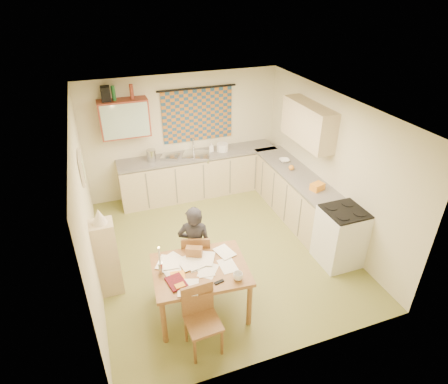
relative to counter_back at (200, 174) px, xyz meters
name	(u,v)px	position (x,y,z in m)	size (l,w,h in m)	color
floor	(220,249)	(-0.22, -1.95, -0.46)	(4.00, 4.50, 0.02)	olive
ceiling	(220,106)	(-0.22, -1.95, 2.06)	(4.00, 4.50, 0.02)	white
wall_back	(184,135)	(-0.22, 0.31, 0.80)	(4.00, 0.02, 2.50)	beige
wall_front	(290,281)	(-0.22, -4.21, 0.80)	(4.00, 0.02, 2.50)	beige
wall_left	(85,208)	(-2.23, -1.95, 0.80)	(0.02, 4.50, 2.50)	beige
wall_right	(330,166)	(1.79, -1.95, 0.80)	(0.02, 4.50, 2.50)	beige
window_blind	(198,115)	(0.08, 0.27, 1.20)	(1.45, 0.03, 1.05)	navy
curtain_rod	(197,88)	(0.08, 0.25, 1.75)	(0.04, 0.04, 1.60)	black
wall_cabinet	(124,118)	(-1.37, 0.13, 1.35)	(0.90, 0.34, 0.70)	maroon
wall_cabinet_glass	(126,121)	(-1.37, -0.04, 1.35)	(0.84, 0.02, 0.64)	#99B2A5
upper_cabinet_right	(308,124)	(1.61, -1.40, 1.40)	(0.34, 1.30, 0.70)	tan
framed_print	(82,167)	(-2.19, -1.55, 1.25)	(0.04, 0.50, 0.40)	beige
print_canvas	(83,167)	(-2.16, -1.55, 1.25)	(0.01, 0.42, 0.32)	beige
counter_back	(200,174)	(0.00, 0.00, 0.00)	(3.30, 0.62, 0.92)	tan
counter_right	(300,200)	(1.48, -1.63, 0.00)	(0.62, 2.95, 0.92)	tan
stove	(340,236)	(1.48, -2.90, 0.04)	(0.63, 0.63, 0.98)	white
sink	(197,156)	(-0.05, 0.00, 0.43)	(0.55, 0.45, 0.10)	silver
tap	(193,145)	(-0.06, 0.18, 0.61)	(0.03, 0.03, 0.28)	silver
dish_rack	(170,157)	(-0.60, 0.00, 0.50)	(0.35, 0.30, 0.06)	silver
kettle	(151,155)	(-0.97, 0.00, 0.59)	(0.18, 0.18, 0.24)	silver
mixing_bowl	(222,147)	(0.52, 0.00, 0.55)	(0.24, 0.24, 0.16)	white
soap_bottle	(211,147)	(0.29, 0.05, 0.56)	(0.10, 0.10, 0.19)	white
bowl	(284,160)	(1.48, -0.91, 0.49)	(0.24, 0.24, 0.05)	white
orange_bag	(317,187)	(1.48, -2.11, 0.53)	(0.22, 0.16, 0.12)	orange
fruit_orange	(291,168)	(1.43, -1.29, 0.52)	(0.10, 0.10, 0.10)	orange
speaker	(106,94)	(-1.63, 0.13, 1.83)	(0.16, 0.20, 0.26)	black
bottle_green	(114,93)	(-1.50, 0.13, 1.83)	(0.07, 0.07, 0.26)	#195926
bottle_brown	(132,92)	(-1.18, 0.13, 1.83)	(0.07, 0.07, 0.26)	maroon
dining_table	(201,289)	(-0.92, -3.15, -0.07)	(1.32, 1.04, 0.75)	brown
chair_far	(197,266)	(-0.81, -2.56, -0.17)	(0.51, 0.51, 0.90)	brown
chair_near	(203,331)	(-1.08, -3.74, -0.17)	(0.43, 0.43, 0.90)	brown
person	(195,246)	(-0.83, -2.58, 0.22)	(0.58, 0.49, 1.34)	black
shelf_stand	(107,258)	(-2.06, -2.33, 0.15)	(0.32, 0.30, 1.21)	tan
lampshade	(99,216)	(-2.06, -2.33, 0.86)	(0.20, 0.20, 0.22)	beige
letter_rack	(194,252)	(-0.93, -2.89, 0.38)	(0.22, 0.10, 0.16)	brown
mug	(238,276)	(-0.53, -3.51, 0.35)	(0.14, 0.14, 0.10)	white
magazine	(168,285)	(-1.38, -3.33, 0.31)	(0.26, 0.32, 0.03)	maroon
book	(171,279)	(-1.33, -3.23, 0.31)	(0.22, 0.28, 0.02)	orange
orange_box	(180,286)	(-1.25, -3.40, 0.32)	(0.12, 0.08, 0.04)	orange
eyeglasses	(219,282)	(-0.77, -3.48, 0.31)	(0.13, 0.04, 0.02)	black
candle_holder	(161,268)	(-1.42, -3.07, 0.39)	(0.06, 0.06, 0.18)	silver
candle	(159,255)	(-1.42, -3.05, 0.59)	(0.02, 0.02, 0.22)	white
candle_flame	(159,248)	(-1.41, -3.06, 0.71)	(0.02, 0.02, 0.02)	#FFCC66
papers	(193,266)	(-1.00, -3.09, 0.31)	(1.12, 0.94, 0.03)	white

